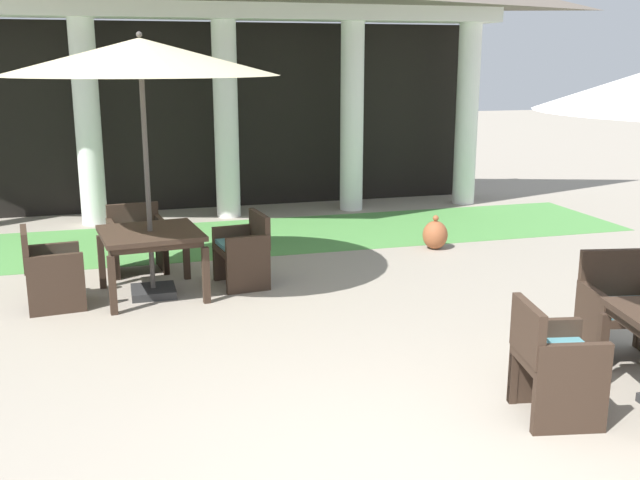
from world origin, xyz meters
name	(u,v)px	position (x,y,z in m)	size (l,w,h in m)	color
lawn_strip	(245,237)	(0.00, 6.82, 0.00)	(11.36, 2.29, 0.01)	#519347
patio_chair_near_foreground_west	(554,363)	(1.13, 0.82, 0.41)	(0.62, 0.63, 0.85)	#38281E
patio_chair_near_foreground_north	(622,311)	(2.31, 1.62, 0.41)	(0.71, 0.64, 0.90)	#38281E
patio_table_mid_left	(151,239)	(-1.43, 4.44, 0.63)	(1.13, 1.13, 0.72)	#38281E
patio_umbrella_mid_left	(140,59)	(-1.43, 4.44, 2.49)	(2.81, 2.81, 2.75)	#2D2D2D
patio_chair_mid_left_east	(244,250)	(-0.41, 4.56, 0.40)	(0.57, 0.68, 0.82)	#38281E
patio_chair_mid_left_west	(50,271)	(-2.45, 4.32, 0.39)	(0.62, 0.62, 0.84)	#38281E
patio_chair_mid_left_north	(137,240)	(-1.55, 5.45, 0.39)	(0.69, 0.63, 0.79)	#38281E
terracotta_urn	(435,235)	(2.34, 5.47, 0.19)	(0.33, 0.33, 0.46)	#9E5633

